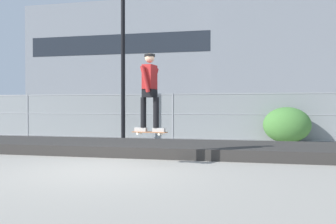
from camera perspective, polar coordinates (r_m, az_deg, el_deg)
The scene contains 11 objects.
ground_plane at distance 7.64m, azimuth -10.42°, elevation -9.13°, with size 120.00×120.00×0.00m, color #9E998E.
gravel_berm at distance 10.41m, azimuth -3.97°, elevation -5.65°, with size 12.96×2.61×0.28m, color #33302D.
skateboard at distance 8.01m, azimuth -2.94°, elevation -3.26°, with size 0.82×0.31×0.07m.
skater at distance 8.00m, azimuth -2.95°, elevation 3.97°, with size 0.73×0.61×1.75m.
chain_fence at distance 14.44m, azimuth 0.77°, elevation -0.67°, with size 26.40×0.06×1.85m.
street_lamp at distance 14.45m, azimuth -7.19°, elevation 14.44°, with size 0.44×0.44×7.70m.
parked_car_near at distance 19.63m, azimuth -14.64°, elevation -0.55°, with size 4.49×2.13×1.66m.
parked_car_mid at distance 17.55m, azimuth 4.46°, elevation -0.70°, with size 4.41×1.96×1.66m.
library_building at distance 52.58m, azimuth -3.74°, elevation 7.60°, with size 29.56×14.12×14.90m.
office_block at distance 48.21m, azimuth 21.37°, elevation 13.34°, with size 22.39×13.08×23.51m.
shrub_left at distance 13.65m, azimuth 18.43°, elevation -1.98°, with size 1.69×1.38×1.30m.
Camera 1 is at (2.93, -6.93, 1.33)m, focal length 38.21 mm.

